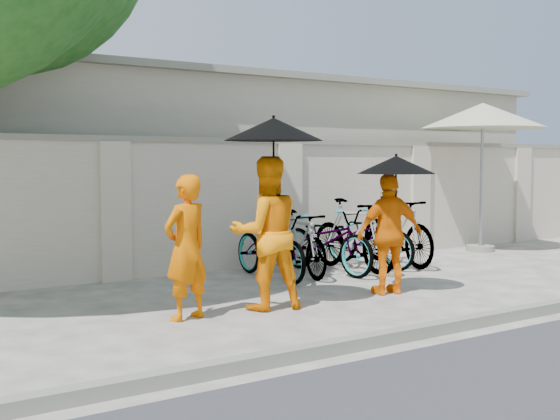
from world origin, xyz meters
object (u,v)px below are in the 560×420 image
monk_center (266,233)px  monk_right (390,234)px  patio_umbrella (483,117)px  monk_left (186,247)px

monk_center → monk_right: bearing=-170.5°
patio_umbrella → monk_center: bearing=-160.7°
patio_umbrella → monk_right: bearing=-152.6°
monk_center → patio_umbrella: 6.80m
monk_right → patio_umbrella: 5.27m
monk_left → monk_center: monk_center is taller
monk_left → patio_umbrella: (7.24, 2.16, 1.75)m
monk_right → patio_umbrella: size_ratio=0.50×
monk_left → monk_center: 1.02m
monk_left → monk_right: size_ratio=1.01×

